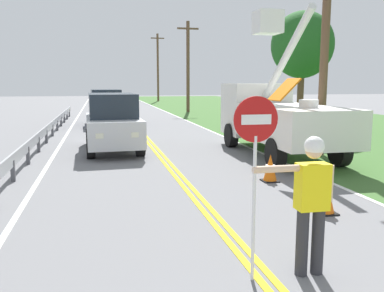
# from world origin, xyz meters

# --- Properties ---
(grass_verge_right) EXTENTS (16.00, 110.00, 0.01)m
(grass_verge_right) POSITION_xyz_m (11.60, 20.00, 0.00)
(grass_verge_right) COLOR #3D662D
(grass_verge_right) RESTS_ON ground
(centerline_yellow_left) EXTENTS (0.11, 110.00, 0.01)m
(centerline_yellow_left) POSITION_xyz_m (-0.09, 20.00, 0.01)
(centerline_yellow_left) COLOR yellow
(centerline_yellow_left) RESTS_ON ground
(centerline_yellow_right) EXTENTS (0.11, 110.00, 0.01)m
(centerline_yellow_right) POSITION_xyz_m (0.09, 20.00, 0.01)
(centerline_yellow_right) COLOR yellow
(centerline_yellow_right) RESTS_ON ground
(edge_line_right) EXTENTS (0.12, 110.00, 0.01)m
(edge_line_right) POSITION_xyz_m (3.60, 20.00, 0.01)
(edge_line_right) COLOR silver
(edge_line_right) RESTS_ON ground
(edge_line_left) EXTENTS (0.12, 110.00, 0.01)m
(edge_line_left) POSITION_xyz_m (-3.60, 20.00, 0.01)
(edge_line_left) COLOR silver
(edge_line_left) RESTS_ON ground
(flagger_worker) EXTENTS (1.09, 0.25, 1.83)m
(flagger_worker) POSITION_xyz_m (0.60, 3.95, 1.05)
(flagger_worker) COLOR #2D2D33
(flagger_worker) RESTS_ON ground
(stop_sign_paddle) EXTENTS (0.56, 0.04, 2.33)m
(stop_sign_paddle) POSITION_xyz_m (-0.17, 3.96, 1.71)
(stop_sign_paddle) COLOR silver
(stop_sign_paddle) RESTS_ON ground
(utility_bucket_truck) EXTENTS (2.75, 6.84, 5.03)m
(utility_bucket_truck) POSITION_xyz_m (3.98, 12.70, 1.40)
(utility_bucket_truck) COLOR white
(utility_bucket_truck) RESTS_ON ground
(oncoming_suv_nearest) EXTENTS (2.04, 4.66, 2.10)m
(oncoming_suv_nearest) POSITION_xyz_m (-1.56, 14.58, 1.06)
(oncoming_suv_nearest) COLOR silver
(oncoming_suv_nearest) RESTS_ON ground
(oncoming_suv_second) EXTENTS (2.07, 4.67, 2.10)m
(oncoming_suv_second) POSITION_xyz_m (-1.63, 23.97, 1.06)
(oncoming_suv_second) COLOR navy
(oncoming_suv_second) RESTS_ON ground
(utility_pole_near) EXTENTS (1.80, 0.28, 7.90)m
(utility_pole_near) POSITION_xyz_m (5.42, 12.04, 4.13)
(utility_pole_near) COLOR brown
(utility_pole_near) RESTS_ON ground
(utility_pole_mid) EXTENTS (1.80, 0.28, 7.54)m
(utility_pole_mid) POSITION_xyz_m (5.37, 33.54, 3.95)
(utility_pole_mid) COLOR brown
(utility_pole_mid) RESTS_ON ground
(utility_pole_far) EXTENTS (1.80, 0.28, 8.96)m
(utility_pole_far) POSITION_xyz_m (5.83, 54.93, 4.66)
(utility_pole_far) COLOR brown
(utility_pole_far) RESTS_ON ground
(traffic_cone_lead) EXTENTS (0.40, 0.40, 0.70)m
(traffic_cone_lead) POSITION_xyz_m (2.16, 6.18, 0.34)
(traffic_cone_lead) COLOR orange
(traffic_cone_lead) RESTS_ON ground
(traffic_cone_mid) EXTENTS (0.40, 0.40, 0.70)m
(traffic_cone_mid) POSITION_xyz_m (2.17, 8.82, 0.34)
(traffic_cone_mid) COLOR orange
(traffic_cone_mid) RESTS_ON ground
(guardrail_left_shoulder) EXTENTS (0.10, 32.00, 0.71)m
(guardrail_left_shoulder) POSITION_xyz_m (-4.20, 15.95, 0.52)
(guardrail_left_shoulder) COLOR #9EA0A3
(guardrail_left_shoulder) RESTS_ON ground
(roadside_tree_verge) EXTENTS (3.00, 3.00, 5.90)m
(roadside_tree_verge) POSITION_xyz_m (7.66, 17.93, 4.27)
(roadside_tree_verge) COLOR brown
(roadside_tree_verge) RESTS_ON ground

